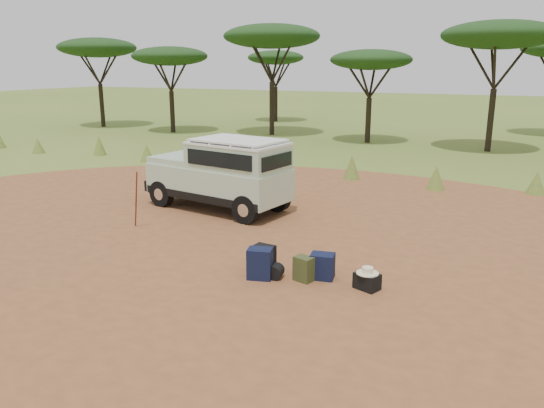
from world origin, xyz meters
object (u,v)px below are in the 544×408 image
at_px(backpack_olive, 304,269).
at_px(walking_staff, 136,200).
at_px(backpack_navy, 260,264).
at_px(hard_case, 367,281).
at_px(safari_vehicle, 222,175).
at_px(backpack_black, 264,259).
at_px(duffel_navy, 322,266).

bearing_deg(backpack_olive, walking_staff, -178.90).
relative_size(backpack_navy, hard_case, 1.39).
xyz_separation_m(safari_vehicle, backpack_black, (3.16, -3.77, -0.72)).
relative_size(walking_staff, backpack_black, 2.71).
height_order(backpack_black, backpack_navy, backpack_navy).
relative_size(walking_staff, backpack_navy, 2.51).
bearing_deg(backpack_navy, hard_case, -3.51).
relative_size(walking_staff, duffel_navy, 3.01).
bearing_deg(duffel_navy, backpack_black, 179.77).
distance_m(safari_vehicle, duffel_navy, 5.66).
bearing_deg(walking_staff, backpack_navy, -79.67).
xyz_separation_m(safari_vehicle, duffel_navy, (4.32, -3.58, -0.74)).
xyz_separation_m(walking_staff, backpack_navy, (4.26, -1.61, -0.44)).
bearing_deg(backpack_navy, duffel_navy, 10.37).
xyz_separation_m(backpack_black, backpack_olive, (0.88, -0.06, -0.04)).
bearing_deg(duffel_navy, backpack_navy, -164.96).
xyz_separation_m(backpack_olive, duffel_navy, (0.28, 0.26, 0.01)).
relative_size(backpack_olive, duffel_navy, 0.96).
bearing_deg(hard_case, safari_vehicle, 165.70).
distance_m(backpack_black, hard_case, 2.08).
relative_size(backpack_olive, hard_case, 1.11).
bearing_deg(backpack_olive, backpack_black, -167.81).
xyz_separation_m(safari_vehicle, walking_staff, (-1.03, -2.47, -0.25)).
bearing_deg(hard_case, backpack_black, -156.93).
distance_m(safari_vehicle, walking_staff, 2.69).
relative_size(backpack_navy, backpack_olive, 1.25).
xyz_separation_m(backpack_navy, duffel_navy, (1.09, 0.51, -0.05)).
xyz_separation_m(safari_vehicle, backpack_olive, (4.04, -3.83, -0.75)).
relative_size(backpack_black, backpack_navy, 0.92).
distance_m(backpack_black, backpack_navy, 0.32).
bearing_deg(safari_vehicle, backpack_black, -40.68).
relative_size(safari_vehicle, backpack_olive, 9.16).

